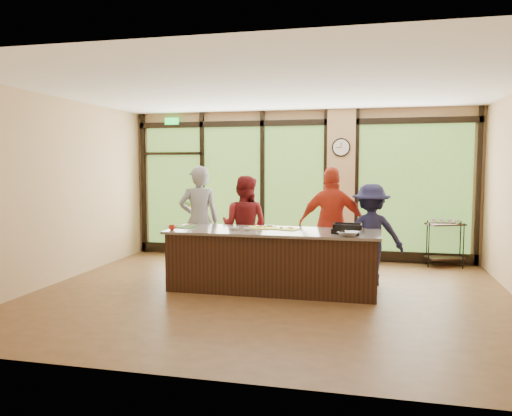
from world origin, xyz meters
The scene contains 24 objects.
floor centered at (0.00, 0.00, 0.00)m, with size 7.00×7.00×0.00m, color #4E351B.
ceiling centered at (0.00, 0.00, 3.00)m, with size 7.00×7.00×0.00m, color white.
back_wall centered at (0.00, 3.00, 1.50)m, with size 7.00×7.00×0.00m, color tan.
left_wall centered at (-3.50, 0.00, 1.50)m, with size 6.00×6.00×0.00m, color tan.
window_wall centered at (0.16, 2.95, 1.39)m, with size 6.90×0.12×3.00m.
island_base centered at (0.00, 0.30, 0.44)m, with size 3.10×1.00×0.88m, color black.
countertop centered at (0.00, 0.30, 0.90)m, with size 3.20×1.10×0.04m, color gray.
wall_clock centered at (0.85, 2.87, 2.25)m, with size 0.36×0.04×0.36m.
cook_left centered at (-1.45, 1.04, 0.95)m, with size 0.69×0.45×1.89m, color gray.
cook_midleft centered at (-0.67, 1.14, 0.86)m, with size 0.84×0.65×1.72m, color maroon.
cook_midright centered at (0.83, 1.08, 0.94)m, with size 1.10×0.46×1.87m, color #B6311C.
cook_right centered at (1.45, 1.01, 0.80)m, with size 1.04×0.60×1.61m, color #191937.
roasting_pan centered at (1.12, 0.19, 0.96)m, with size 0.41×0.32×0.07m, color black.
mixing_bowl centered at (1.15, -0.11, 0.96)m, with size 0.29×0.29×0.07m, color silver.
cutting_board_left centered at (-1.50, 0.35, 0.93)m, with size 0.38×0.28×0.01m, color #36822F.
cutting_board_center centered at (-0.22, 0.50, 0.93)m, with size 0.44×0.33×0.01m, color gold.
cutting_board_right centered at (0.19, 0.44, 0.93)m, with size 0.37×0.28×0.01m, color gold.
prep_bowl_near centered at (-0.58, 0.20, 0.94)m, with size 0.14×0.14×0.04m, color silver.
prep_bowl_mid centered at (-0.37, 0.18, 0.94)m, with size 0.14×0.14×0.04m, color silver.
prep_bowl_far centered at (-0.14, 0.66, 0.94)m, with size 0.14×0.14×0.03m, color silver.
red_ramekin centered at (-1.50, -0.04, 0.96)m, with size 0.10×0.10×0.08m, color red.
flower_stand centered at (-1.91, 2.26, 0.36)m, with size 0.36×0.36×0.72m, color black.
flower_vase centered at (-1.91, 2.26, 0.84)m, with size 0.24×0.24×0.25m, color #8B6D4C.
bar_cart centered at (2.81, 2.75, 0.54)m, with size 0.75×0.60×0.90m.
Camera 1 is at (1.45, -7.08, 1.91)m, focal length 35.00 mm.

